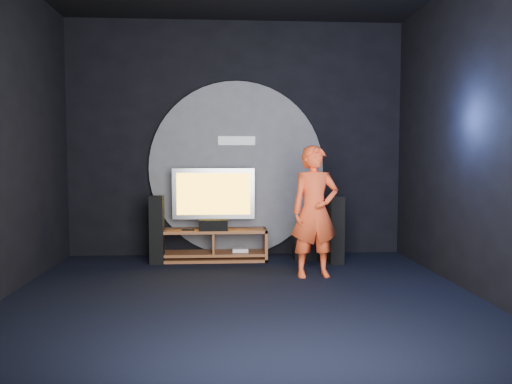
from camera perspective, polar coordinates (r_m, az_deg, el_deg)
floor at (r=5.25m, az=-1.52°, el=-12.33°), size 5.00×5.00×0.00m
back_wall at (r=7.54m, az=-2.25°, el=6.08°), size 5.00×0.04×3.50m
front_wall at (r=2.56m, az=0.52°, el=10.14°), size 5.00×0.04×3.50m
right_wall at (r=5.71m, az=24.56°, el=6.39°), size 0.04×5.00×3.50m
wall_disc_panel at (r=7.48m, az=-2.23°, el=2.66°), size 2.60×0.11×2.60m
media_console at (r=7.20m, az=-4.80°, el=-6.27°), size 1.52×0.45×0.45m
tv at (r=7.17m, az=-4.88°, el=-0.43°), size 1.17×0.22×0.87m
center_speaker at (r=7.01m, az=-4.89°, el=-3.81°), size 0.40×0.15×0.15m
remote at (r=7.06m, az=-7.76°, el=-4.31°), size 0.18×0.05×0.02m
tower_speaker_left at (r=7.05m, az=-11.26°, el=-4.27°), size 0.19×0.21×0.94m
tower_speaker_right at (r=7.00m, az=9.17°, el=-4.30°), size 0.19×0.21×0.94m
subwoofer at (r=7.29m, az=5.58°, el=-6.30°), size 0.32×0.32×0.35m
player at (r=6.17m, az=6.74°, el=-2.22°), size 0.63×0.45×1.62m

